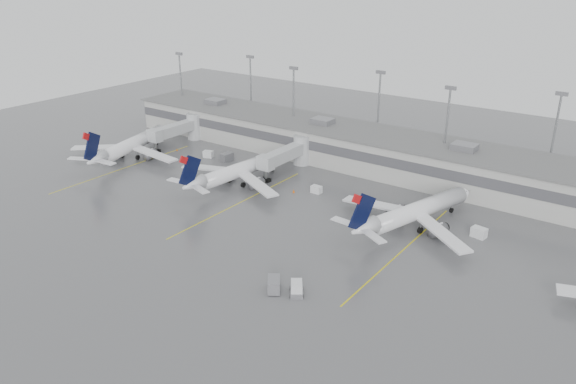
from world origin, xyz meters
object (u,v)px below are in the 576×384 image
Objects in this scene: jet_mid_right at (414,212)px; jet_far_left at (130,145)px; baggage_tug at (297,290)px; jet_mid_left at (238,170)px.

jet_far_left is at bearing -159.91° from jet_mid_right.
jet_mid_right is at bearing 45.46° from baggage_tug.
baggage_tug is at bearing -36.35° from jet_far_left.
jet_far_left is 32.62m from jet_mid_left.
jet_mid_left is 39.65m from jet_mid_right.
jet_far_left is 1.03× the size of jet_mid_left.
jet_far_left is at bearing 122.97° from baggage_tug.
jet_mid_right is (72.16, 3.90, -0.07)m from jet_far_left.
jet_mid_right reaches higher than jet_mid_left.
jet_far_left is 9.20× the size of baggage_tug.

